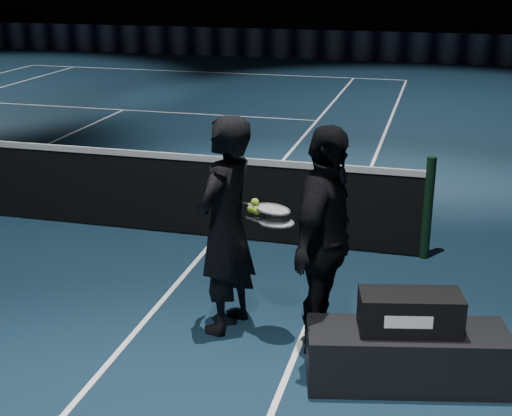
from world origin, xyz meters
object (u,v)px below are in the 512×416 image
Objects in this scene: player_bench at (406,356)px; racket_upper at (273,209)px; racket_lower at (276,223)px; player_a at (226,226)px; tennis_balls at (254,207)px; player_b at (324,242)px; racket_bag at (410,312)px.

player_bench is 2.14× the size of racket_upper.
racket_lower is 0.11m from racket_upper.
racket_upper is (0.40, -0.03, 0.19)m from player_a.
tennis_balls is (-1.28, 0.45, 0.90)m from player_bench.
player_b is 0.41m from racket_lower.
player_a is at bearing 149.66° from racket_bag.
player_a is 0.46m from racket_lower.
player_a is 1.00× the size of player_b.
player_b is 0.49m from racket_upper.
player_a reaches higher than tennis_balls.
racket_bag is at bearing -16.61° from racket_upper.
player_b is (-0.69, 0.34, 0.70)m from player_bench.
player_b is at bearing 94.86° from player_a.
player_bench is 0.79× the size of player_a.
racket_lower reaches higher than player_bench.
racket_lower is at bearing 89.06° from player_b.
racket_upper reaches higher than racket_lower.
player_a is at bearing 89.06° from player_b.
player_a is at bearing -178.29° from racket_upper.
racket_bag is 1.64m from player_a.
player_b is at bearing 140.76° from player_bench.
tennis_balls reaches higher than player_bench.
racket_bag is 0.40× the size of player_a.
racket_lower is at bearing 146.54° from racket_bag.
player_b is at bearing -0.00° from racket_lower.
player_b is (-0.69, 0.34, 0.34)m from racket_bag.
racket_upper is 0.15m from tennis_balls.
player_bench is at bearing -11.22° from racket_lower.
player_a is at bearing 149.66° from player_bench.
player_bench is at bearing 0.00° from racket_bag.
player_a is 0.32m from tennis_balls.
racket_upper is (-1.13, 0.46, 0.53)m from racket_bag.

